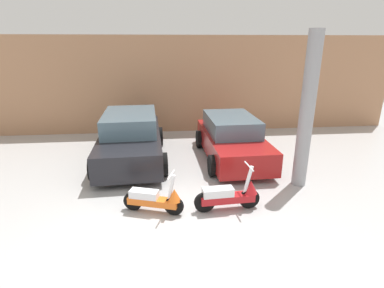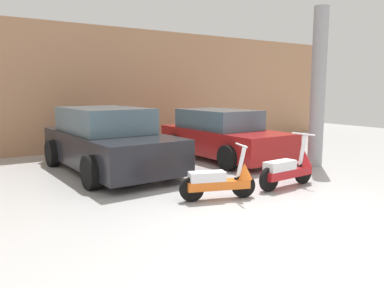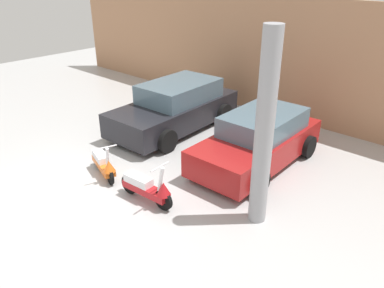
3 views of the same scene
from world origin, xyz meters
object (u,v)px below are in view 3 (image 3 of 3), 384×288
(car_rear_center, at_px, (259,140))
(support_column_side, at_px, (264,133))
(car_rear_left, at_px, (176,107))
(scooter_front_left, at_px, (104,164))
(scooter_front_right, at_px, (148,188))

(car_rear_center, relative_size, support_column_side, 1.04)
(car_rear_left, bearing_deg, support_column_side, 60.94)
(scooter_front_left, height_order, support_column_side, support_column_side)
(car_rear_center, distance_m, support_column_side, 2.78)
(scooter_front_right, xyz_separation_m, car_rear_center, (0.74, 3.16, 0.28))
(car_rear_left, bearing_deg, scooter_front_left, 11.27)
(scooter_front_right, bearing_deg, support_column_side, 23.63)
(scooter_front_left, distance_m, car_rear_center, 3.94)
(car_rear_center, xyz_separation_m, support_column_side, (1.35, -2.06, 1.29))
(car_rear_left, xyz_separation_m, support_column_side, (4.55, -2.28, 1.23))
(car_rear_left, height_order, car_rear_center, car_rear_left)
(scooter_front_right, relative_size, car_rear_left, 0.34)
(support_column_side, bearing_deg, scooter_front_right, -152.39)
(scooter_front_left, bearing_deg, support_column_side, 33.99)
(scooter_front_right, distance_m, support_column_side, 2.83)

